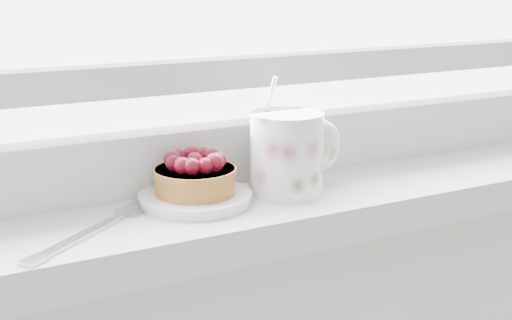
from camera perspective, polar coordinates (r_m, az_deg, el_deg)
saucer at (r=0.78m, az=-4.86°, el=-3.07°), size 0.12×0.12×0.01m
raspberry_tart at (r=0.77m, az=-4.88°, el=-1.14°), size 0.09×0.09×0.05m
floral_mug at (r=0.80m, az=2.65°, el=0.69°), size 0.12×0.09×0.13m
fork at (r=0.72m, az=-12.34°, el=-5.20°), size 0.18×0.15×0.00m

